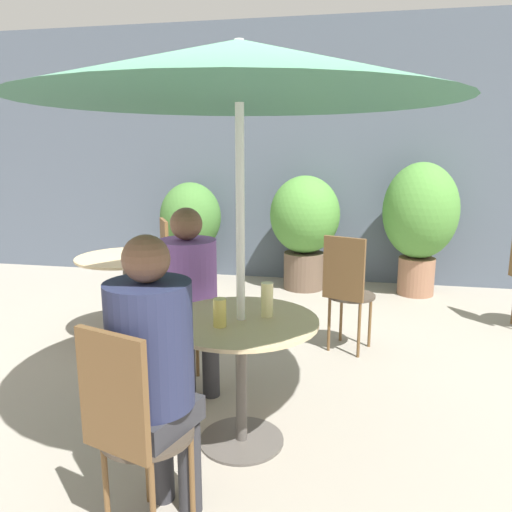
{
  "coord_description": "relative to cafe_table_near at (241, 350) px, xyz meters",
  "views": [
    {
      "loc": [
        0.6,
        -2.44,
        1.57
      ],
      "look_at": [
        0.04,
        0.35,
        0.95
      ],
      "focal_mm": 35.0,
      "sensor_mm": 36.0,
      "label": 1
    }
  ],
  "objects": [
    {
      "name": "bistro_chair_1",
      "position": [
        -0.26,
        -0.79,
        0.02
      ],
      "size": [
        0.4,
        0.41,
        0.93
      ],
      "rotation": [
        0.0,
        0.0,
        -3.46
      ],
      "color": "#42382D",
      "rests_on": "ground_plane"
    },
    {
      "name": "cafe_table_far",
      "position": [
        -1.27,
        1.31,
        -0.0
      ],
      "size": [
        0.81,
        0.81,
        0.7
      ],
      "color": "#514C47",
      "rests_on": "ground_plane"
    },
    {
      "name": "seated_person_0",
      "position": [
        -0.45,
        0.5,
        0.18
      ],
      "size": [
        0.47,
        0.47,
        1.21
      ],
      "rotation": [
        0.0,
        0.0,
        0.73
      ],
      "color": "#2D2D33",
      "rests_on": "ground_plane"
    },
    {
      "name": "beer_glass_0",
      "position": [
        -0.08,
        -0.12,
        0.24
      ],
      "size": [
        0.07,
        0.07,
        0.14
      ],
      "color": "#DBC65B",
      "rests_on": "cafe_table_near"
    },
    {
      "name": "beer_glass_1",
      "position": [
        0.12,
        0.08,
        0.26
      ],
      "size": [
        0.06,
        0.06,
        0.18
      ],
      "color": "beige",
      "rests_on": "cafe_table_near"
    },
    {
      "name": "seated_person_1",
      "position": [
        -0.21,
        -0.65,
        0.21
      ],
      "size": [
        0.38,
        0.4,
        1.25
      ],
      "rotation": [
        0.0,
        0.0,
        2.83
      ],
      "color": "#2D2D33",
      "rests_on": "ground_plane"
    },
    {
      "name": "potted_plant_2",
      "position": [
        1.24,
        3.12,
        0.32
      ],
      "size": [
        0.79,
        0.79,
        1.43
      ],
      "color": "#93664C",
      "rests_on": "ground_plane"
    },
    {
      "name": "ground_plane",
      "position": [
        -0.04,
        0.05,
        -0.53
      ],
      "size": [
        20.0,
        20.0,
        0.0
      ],
      "primitive_type": "plane",
      "color": "gray"
    },
    {
      "name": "bistro_chair_0",
      "position": [
        -0.55,
        0.61,
        0.02
      ],
      "size": [
        0.43,
        0.43,
        0.93
      ],
      "rotation": [
        0.0,
        0.0,
        0.73
      ],
      "color": "#42382D",
      "rests_on": "ground_plane"
    },
    {
      "name": "bistro_chair_2",
      "position": [
        0.52,
        1.34,
        0.02
      ],
      "size": [
        0.4,
        0.42,
        0.93
      ],
      "rotation": [
        0.0,
        0.0,
        2.78
      ],
      "color": "#42382D",
      "rests_on": "ground_plane"
    },
    {
      "name": "cafe_table_near",
      "position": [
        0.0,
        0.0,
        0.0
      ],
      "size": [
        0.81,
        0.81,
        0.7
      ],
      "color": "#514C47",
      "rests_on": "ground_plane"
    },
    {
      "name": "potted_plant_0",
      "position": [
        -1.32,
        3.13,
        0.17
      ],
      "size": [
        0.71,
        0.71,
        1.18
      ],
      "color": "slate",
      "rests_on": "ground_plane"
    },
    {
      "name": "potted_plant_1",
      "position": [
        0.01,
        3.12,
        0.22
      ],
      "size": [
        0.78,
        0.78,
        1.28
      ],
      "color": "brown",
      "rests_on": "ground_plane"
    },
    {
      "name": "storefront_wall",
      "position": [
        -0.04,
        3.56,
        0.97
      ],
      "size": [
        10.0,
        0.06,
        3.0
      ],
      "color": "#4C5666",
      "rests_on": "ground_plane"
    },
    {
      "name": "bistro_chair_4",
      "position": [
        -1.09,
        1.91,
        0.02
      ],
      "size": [
        0.43,
        0.42,
        0.93
      ],
      "rotation": [
        0.0,
        0.0,
        2.1
      ],
      "color": "#42382D",
      "rests_on": "ground_plane"
    },
    {
      "name": "umbrella",
      "position": [
        0.0,
        0.0,
        1.39
      ],
      "size": [
        2.09,
        2.09,
        2.06
      ],
      "color": "silver",
      "rests_on": "ground_plane"
    }
  ]
}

